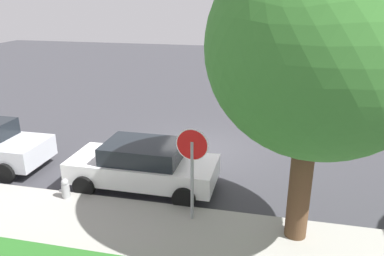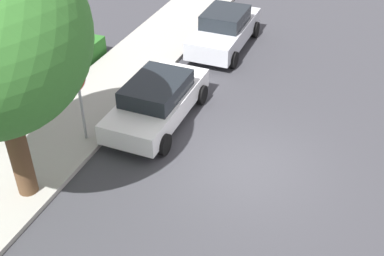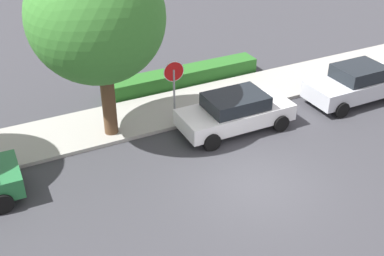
{
  "view_description": "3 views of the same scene",
  "coord_description": "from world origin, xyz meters",
  "views": [
    {
      "loc": [
        -2.45,
        12.61,
        5.45
      ],
      "look_at": [
        0.1,
        1.3,
        1.31
      ],
      "focal_mm": 35.0,
      "sensor_mm": 36.0,
      "label": 1
    },
    {
      "loc": [
        -10.11,
        -2.46,
        8.58
      ],
      "look_at": [
        -0.32,
        1.46,
        1.11
      ],
      "focal_mm": 45.0,
      "sensor_mm": 36.0,
      "label": 2
    },
    {
      "loc": [
        -7.37,
        -10.08,
        9.39
      ],
      "look_at": [
        -1.18,
        2.18,
        1.19
      ],
      "focal_mm": 45.0,
      "sensor_mm": 36.0,
      "label": 3
    }
  ],
  "objects": [
    {
      "name": "parked_car_silver",
      "position": [
        6.85,
        2.95,
        0.78
      ],
      "size": [
        4.37,
        1.96,
        1.55
      ],
      "color": "silver",
      "rests_on": "ground_plane"
    },
    {
      "name": "stop_sign",
      "position": [
        -0.67,
        4.69,
        1.74
      ],
      "size": [
        0.79,
        0.08,
        2.53
      ],
      "color": "gray",
      "rests_on": "ground_plane"
    },
    {
      "name": "ground_plane",
      "position": [
        0.0,
        0.0,
        0.0
      ],
      "size": [
        60.0,
        60.0,
        0.0
      ],
      "primitive_type": "plane",
      "color": "#38383D"
    },
    {
      "name": "fire_hydrant",
      "position": [
        2.95,
        4.47,
        0.36
      ],
      "size": [
        0.3,
        0.22,
        0.72
      ],
      "color": "#A5A5A8",
      "rests_on": "ground_plane"
    },
    {
      "name": "parked_car_white",
      "position": [
        1.14,
        3.2,
        0.74
      ],
      "size": [
        4.32,
        2.02,
        1.43
      ],
      "color": "white",
      "rests_on": "ground_plane"
    },
    {
      "name": "front_yard_hedge",
      "position": [
        1.09,
        7.59,
        0.36
      ],
      "size": [
        7.17,
        0.98,
        0.72
      ],
      "color": "#286623",
      "rests_on": "ground_plane"
    },
    {
      "name": "sidewalk_curb",
      "position": [
        0.0,
        5.56,
        0.07
      ],
      "size": [
        32.0,
        2.78,
        0.14
      ],
      "primitive_type": "cube",
      "color": "#9E9B93",
      "rests_on": "ground_plane"
    }
  ]
}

